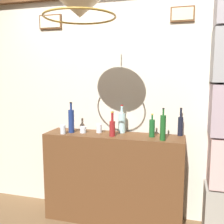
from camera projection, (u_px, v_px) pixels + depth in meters
panelled_rear_partition at (119, 95)px, 2.96m from camera, size 3.69×0.15×2.59m
bar_shelf_unit at (113, 178)px, 2.84m from camera, size 1.48×0.37×0.97m
liquor_bottle_port at (163, 127)px, 2.51m from camera, size 0.06×0.06×0.32m
liquor_bottle_tequila at (122, 122)px, 2.84m from camera, size 0.08×0.08×0.31m
liquor_bottle_mezcal at (71, 121)px, 2.85m from camera, size 0.06×0.06×0.34m
liquor_bottle_brandy at (112, 127)px, 2.68m from camera, size 0.06×0.06×0.26m
liquor_bottle_gin at (152, 128)px, 2.65m from camera, size 0.06×0.06×0.24m
liquor_bottle_amaro at (180, 125)px, 2.70m from camera, size 0.05×0.05×0.29m
glass_tumbler_rocks at (63, 129)px, 2.80m from camera, size 0.06×0.06×0.10m
glass_tumbler_highball at (83, 130)px, 2.85m from camera, size 0.07×0.07×0.07m
glass_tumbler_shot at (99, 128)px, 2.86m from camera, size 0.06×0.06×0.09m
pendant_lamp at (80, 3)px, 1.96m from camera, size 0.56×0.56×0.62m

